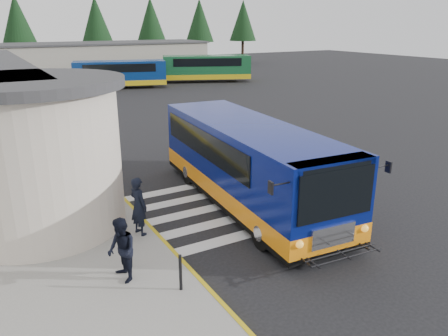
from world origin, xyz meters
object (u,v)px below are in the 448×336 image
pedestrian_b (122,250)px  far_bus_b (207,67)px  bollard (180,272)px  pedestrian_a (139,206)px  far_bus_a (120,73)px  transit_bus (248,166)px

pedestrian_b → far_bus_b: (21.05, 35.25, 0.64)m
bollard → far_bus_b: far_bus_b is taller
pedestrian_a → bollard: 3.48m
pedestrian_b → far_bus_a: far_bus_a is taller
transit_bus → pedestrian_a: size_ratio=5.85×
pedestrian_b → far_bus_b: 41.06m
bollard → far_bus_b: (19.94, 36.40, 1.01)m
bollard → far_bus_a: (9.82, 36.37, 0.91)m
pedestrian_a → far_bus_b: far_bus_b is taller
pedestrian_a → far_bus_a: far_bus_a is taller
far_bus_a → far_bus_b: far_bus_b is taller
far_bus_b → far_bus_a: bearing=112.1°
pedestrian_b → bollard: bearing=40.2°
bollard → pedestrian_b: bearing=134.0°
pedestrian_b → far_bus_b: far_bus_b is taller
pedestrian_b → pedestrian_a: bearing=147.4°
transit_bus → far_bus_b: size_ratio=1.09×
far_bus_a → far_bus_b: bearing=-73.0°
pedestrian_a → far_bus_a: 34.31m
transit_bus → pedestrian_b: size_ratio=6.42×
pedestrian_b → transit_bus: bearing=113.5°
bollard → far_bus_b: 41.52m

